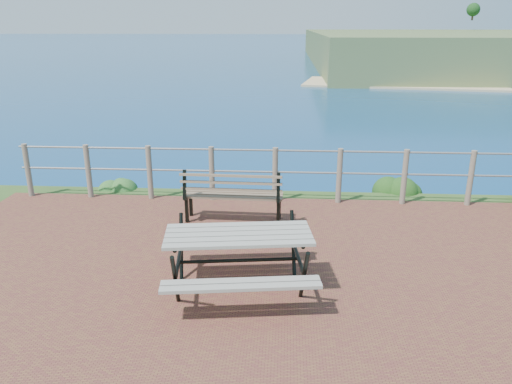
% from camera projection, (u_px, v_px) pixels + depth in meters
% --- Properties ---
extents(ground, '(10.00, 7.00, 0.12)m').
position_uv_depth(ground, '(267.00, 296.00, 5.99)').
color(ground, brown).
rests_on(ground, ground).
extents(ocean, '(1200.00, 1200.00, 0.00)m').
position_uv_depth(ocean, '(289.00, 32.00, 195.09)').
color(ocean, '#135975').
rests_on(ocean, ground).
extents(safety_railing, '(9.40, 0.10, 1.00)m').
position_uv_depth(safety_railing, '(275.00, 172.00, 8.98)').
color(safety_railing, '#6B5B4C').
rests_on(safety_railing, ground).
extents(picnic_table, '(1.81, 1.50, 0.73)m').
position_uv_depth(picnic_table, '(239.00, 255.00, 5.99)').
color(picnic_table, gray).
rests_on(picnic_table, ground).
extents(park_bench, '(1.62, 0.46, 0.91)m').
position_uv_depth(park_bench, '(233.00, 187.00, 8.06)').
color(park_bench, brown).
rests_on(park_bench, ground).
extents(shrub_lip_west, '(0.68, 0.68, 0.38)m').
position_uv_depth(shrub_lip_west, '(123.00, 185.00, 10.09)').
color(shrub_lip_west, '#215825').
rests_on(shrub_lip_west, ground).
extents(shrub_lip_east, '(0.66, 0.66, 0.36)m').
position_uv_depth(shrub_lip_east, '(399.00, 189.00, 9.84)').
color(shrub_lip_east, '#164716').
rests_on(shrub_lip_east, ground).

